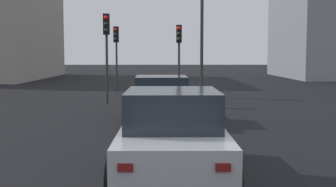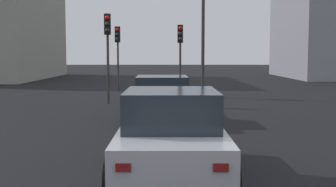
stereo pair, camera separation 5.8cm
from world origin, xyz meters
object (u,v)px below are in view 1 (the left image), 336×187
Objects in this scene: car_teal_lead at (161,99)px; car_silver_second at (172,136)px; traffic_light_near_left at (107,39)px; street_lamp_kerbside at (202,10)px; traffic_light_near_right at (179,45)px; traffic_light_far_left at (116,45)px.

car_silver_second reaches higher than car_teal_lead.
traffic_light_near_left is 5.28m from street_lamp_kerbside.
car_teal_lead is at bearing -3.85° from traffic_light_near_right.
car_teal_lead is 1.13× the size of traffic_light_near_right.
traffic_light_near_left is at bearing 10.09° from traffic_light_far_left.
traffic_light_near_right is 2.09m from street_lamp_kerbside.
traffic_light_near_left reaches higher than car_silver_second.
traffic_light_far_left reaches higher than traffic_light_near_right.
street_lamp_kerbside is (2.60, -4.34, 1.49)m from traffic_light_near_left.
car_teal_lead is 5.87m from traffic_light_near_left.
traffic_light_far_left reaches higher than car_silver_second.
traffic_light_near_right is at bearing -2.08° from car_silver_second.
car_teal_lead is 6.74m from car_silver_second.
traffic_light_far_left is at bearing 52.20° from street_lamp_kerbside.
street_lamp_kerbside reaches higher than traffic_light_near_left.
car_teal_lead is 8.56m from street_lamp_kerbside.
car_silver_second is 1.15× the size of traffic_light_near_right.
traffic_light_near_left is 1.07× the size of traffic_light_near_right.
car_silver_second is at bearing 8.73° from traffic_light_near_left.
street_lamp_kerbside reaches higher than car_teal_lead.
car_silver_second is 12.13m from traffic_light_near_left.
traffic_light_near_right is (14.87, -0.60, 1.87)m from car_silver_second.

